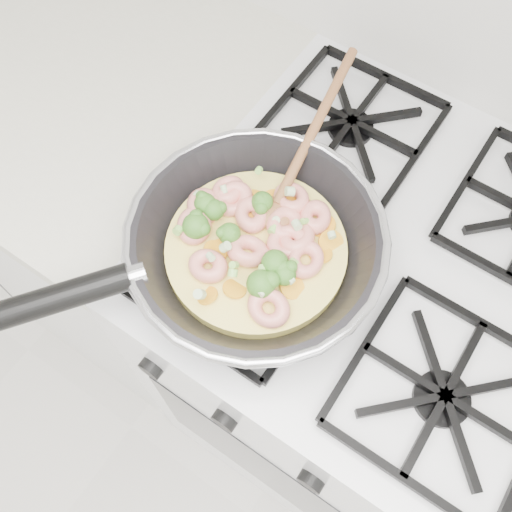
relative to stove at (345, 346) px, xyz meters
The scene contains 3 objects.
stove is the anchor object (origin of this frame).
counter_left 0.80m from the stove, behind, with size 1.00×0.60×0.90m.
skillet 0.54m from the stove, 138.44° to the right, with size 0.38×0.59×0.09m.
Camera 1 is at (0.05, 1.30, 1.61)m, focal length 40.03 mm.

